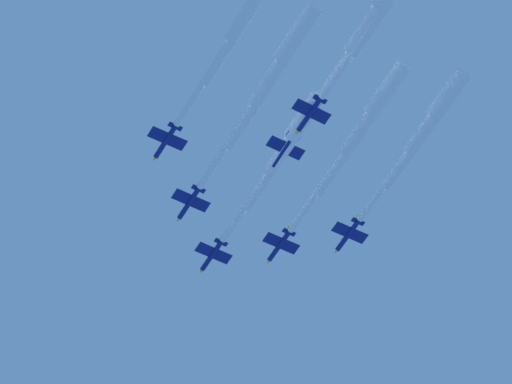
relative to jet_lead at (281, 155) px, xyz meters
name	(u,v)px	position (x,y,z in m)	size (l,w,h in m)	color
jet_lead	(281,155)	(0.00, 0.00, 0.00)	(39.78, 34.78, 3.99)	navy
jet_port_inner	(270,79)	(-3.42, 18.07, -2.44)	(44.54, 39.05, 4.02)	navy
jet_starboard_inner	(359,131)	(-17.48, 0.32, -0.78)	(43.32, 38.24, 4.04)	navy
jet_port_mid	(246,14)	(-3.37, 32.79, -2.30)	(44.04, 38.24, 4.15)	navy
jet_starboard_mid	(422,132)	(-29.90, -3.87, -1.30)	(39.12, 34.79, 4.08)	navy
jet_port_outer	(366,27)	(-25.06, 22.22, -0.91)	(42.55, 38.14, 4.03)	navy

